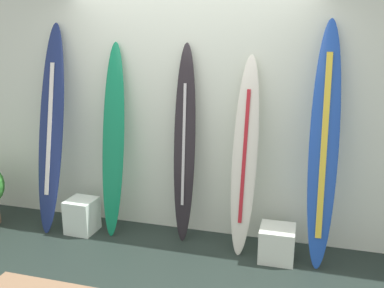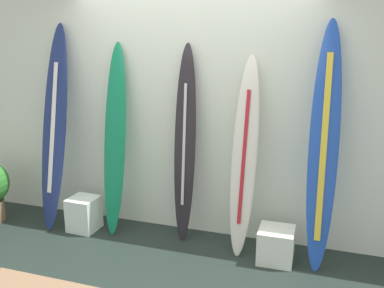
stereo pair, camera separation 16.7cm
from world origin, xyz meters
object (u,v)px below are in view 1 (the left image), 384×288
Objects in this scene: surfboard_charcoal at (185,145)px; surfboard_ivory at (245,157)px; surfboard_navy at (51,129)px; display_block_left at (277,243)px; surfboard_emerald at (113,143)px; surfboard_cobalt at (324,148)px; display_block_center at (82,216)px.

surfboard_charcoal reaches higher than surfboard_ivory.
display_block_left is at bearing -2.07° from surfboard_navy.
surfboard_emerald is (0.69, 0.07, -0.12)m from surfboard_navy.
surfboard_emerald is 2.11m from surfboard_cobalt.
surfboard_navy is at bearing -178.60° from surfboard_ivory.
surfboard_charcoal is 5.48× the size of display_block_center.
surfboard_navy is 6.00× the size of display_block_center.
surfboard_emerald is 0.89m from display_block_center.
surfboard_navy reaches higher than surfboard_emerald.
display_block_left is 0.90× the size of display_block_center.
surfboard_ivory is (1.39, -0.02, -0.03)m from surfboard_emerald.
surfboard_cobalt reaches higher than display_block_center.
surfboard_navy reaches higher than surfboard_ivory.
surfboard_emerald is 1.94m from display_block_left.
surfboard_emerald is 0.90× the size of surfboard_cobalt.
surfboard_navy is 1.10× the size of surfboard_charcoal.
surfboard_emerald is at bearing 22.87° from display_block_center.
surfboard_emerald reaches higher than surfboard_ivory.
surfboard_navy reaches higher than surfboard_charcoal.
surfboard_cobalt is (2.11, -0.05, 0.11)m from surfboard_emerald.
surfboard_charcoal is 0.90× the size of surfboard_cobalt.
surfboard_cobalt is 6.73× the size of display_block_left.
display_block_left is at bearing -11.82° from surfboard_charcoal.
display_block_center is (0.34, -0.08, -0.92)m from surfboard_navy.
surfboard_navy is at bearing 167.16° from display_block_center.
surfboard_ivory is (0.62, -0.07, -0.05)m from surfboard_charcoal.
surfboard_cobalt reaches higher than surfboard_ivory.
display_block_left is at bearing -0.27° from display_block_center.
surfboard_ivory is 0.88m from display_block_left.
display_block_left is (-0.36, -0.11, -0.94)m from surfboard_cobalt.
surfboard_emerald reaches higher than display_block_left.
surfboard_navy is 2.08m from surfboard_ivory.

